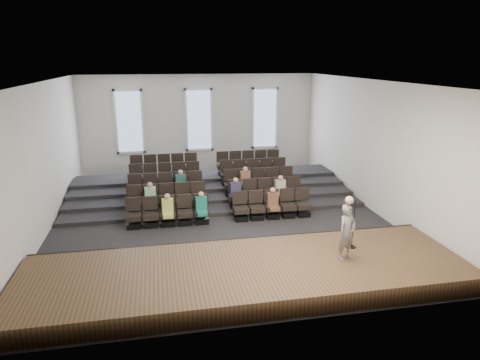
# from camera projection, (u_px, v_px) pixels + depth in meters

# --- Properties ---
(ground) EXTENTS (14.00, 14.00, 0.00)m
(ground) POSITION_uv_depth(u_px,v_px,m) (219.00, 216.00, 16.24)
(ground) COLOR black
(ground) RESTS_ON ground
(ceiling) EXTENTS (12.00, 14.00, 0.02)m
(ceiling) POSITION_uv_depth(u_px,v_px,m) (217.00, 81.00, 14.86)
(ceiling) COLOR white
(ceiling) RESTS_ON ground
(wall_back) EXTENTS (12.00, 0.04, 5.00)m
(wall_back) POSITION_uv_depth(u_px,v_px,m) (199.00, 124.00, 22.18)
(wall_back) COLOR silver
(wall_back) RESTS_ON ground
(wall_front) EXTENTS (12.00, 0.04, 5.00)m
(wall_front) POSITION_uv_depth(u_px,v_px,m) (266.00, 221.00, 8.93)
(wall_front) COLOR silver
(wall_front) RESTS_ON ground
(wall_left) EXTENTS (0.04, 14.00, 5.00)m
(wall_left) POSITION_uv_depth(u_px,v_px,m) (42.00, 159.00, 14.45)
(wall_left) COLOR silver
(wall_left) RESTS_ON ground
(wall_right) EXTENTS (0.04, 14.00, 5.00)m
(wall_right) POSITION_uv_depth(u_px,v_px,m) (371.00, 145.00, 16.66)
(wall_right) COLOR silver
(wall_right) RESTS_ON ground
(stage) EXTENTS (11.80, 3.60, 0.50)m
(stage) POSITION_uv_depth(u_px,v_px,m) (247.00, 274.00, 11.36)
(stage) COLOR #4F3922
(stage) RESTS_ON ground
(stage_lip) EXTENTS (11.80, 0.06, 0.52)m
(stage_lip) POSITION_uv_depth(u_px,v_px,m) (235.00, 246.00, 13.03)
(stage_lip) COLOR black
(stage_lip) RESTS_ON ground
(risers) EXTENTS (11.80, 4.80, 0.60)m
(risers) POSITION_uv_depth(u_px,v_px,m) (209.00, 187.00, 19.18)
(risers) COLOR black
(risers) RESTS_ON ground
(seating_rows) EXTENTS (6.80, 4.70, 1.67)m
(seating_rows) POSITION_uv_depth(u_px,v_px,m) (214.00, 187.00, 17.51)
(seating_rows) COLOR black
(seating_rows) RESTS_ON ground
(windows) EXTENTS (8.44, 0.10, 3.24)m
(windows) POSITION_uv_depth(u_px,v_px,m) (199.00, 120.00, 22.06)
(windows) COLOR white
(windows) RESTS_ON wall_back
(audience) EXTENTS (5.45, 2.64, 1.10)m
(audience) POSITION_uv_depth(u_px,v_px,m) (218.00, 193.00, 16.32)
(audience) COLOR #B3CC51
(audience) RESTS_ON seating_rows
(speaker) EXTENTS (0.66, 0.56, 1.55)m
(speaker) POSITION_uv_depth(u_px,v_px,m) (347.00, 232.00, 11.48)
(speaker) COLOR slate
(speaker) RESTS_ON stage
(mic_stand) EXTENTS (0.24, 0.24, 1.42)m
(mic_stand) POSITION_uv_depth(u_px,v_px,m) (353.00, 234.00, 12.28)
(mic_stand) COLOR black
(mic_stand) RESTS_ON stage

